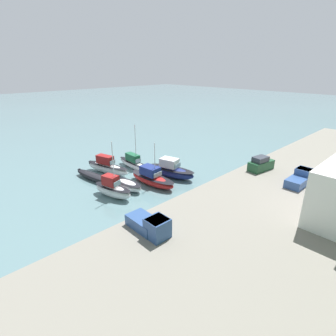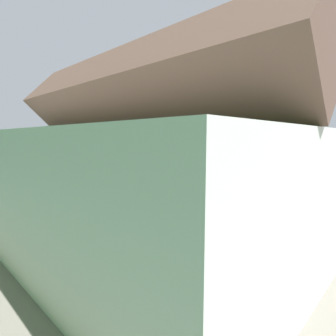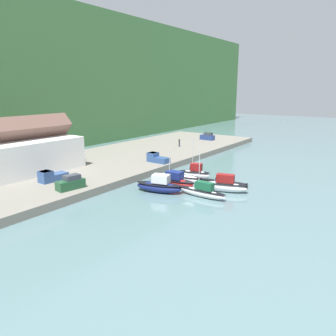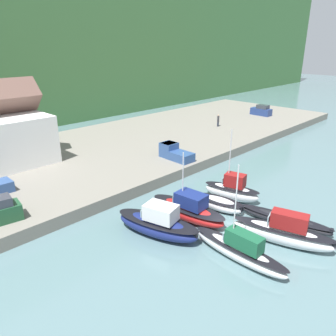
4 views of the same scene
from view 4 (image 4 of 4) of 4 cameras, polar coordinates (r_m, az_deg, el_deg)
name	(u,v)px [view 4 (image 4 of 4)]	position (r m, az deg, el deg)	size (l,w,h in m)	color
ground_plane	(224,230)	(29.55, 9.65, -10.61)	(320.00, 320.00, 0.00)	slate
quay_promenade	(78,160)	(45.58, -15.40, 1.35)	(105.73, 26.76, 1.27)	gray
moored_boat_0	(158,224)	(27.91, -1.78, -9.71)	(4.31, 8.04, 2.93)	navy
moored_boat_1	(188,209)	(30.46, 3.50, -7.18)	(3.04, 8.10, 6.36)	red
moored_boat_2	(220,204)	(32.50, 8.99, -6.16)	(2.45, 5.12, 1.24)	silver
moored_boat_3	(232,190)	(34.52, 11.08, -3.82)	(3.14, 6.09, 7.51)	silver
moored_boat_4	(239,250)	(25.70, 12.35, -13.73)	(1.80, 8.15, 7.48)	silver
moored_boat_5	(283,232)	(28.39, 19.44, -10.52)	(3.78, 8.28, 2.88)	silver
moored_boat_6	(285,220)	(31.42, 19.68, -8.51)	(2.68, 8.36, 0.95)	black
parked_car_0	(261,111)	(71.73, 15.95, 9.56)	(1.96, 4.27, 2.16)	navy
pickup_truck_1	(174,152)	(42.45, 1.08, 2.76)	(2.07, 4.76, 1.90)	#2D4C84
person_on_quay	(218,120)	(59.98, 8.72, 8.20)	(0.40, 0.40, 2.14)	#232838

